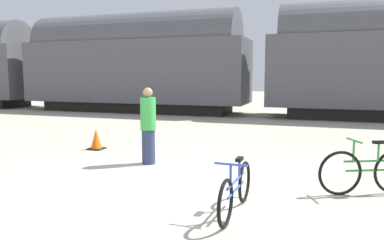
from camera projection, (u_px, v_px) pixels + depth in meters
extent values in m
plane|color=#B2A893|center=(148.00, 188.00, 6.63)|extent=(80.00, 80.00, 0.00)
cube|color=black|center=(136.00, 106.00, 20.56)|extent=(10.31, 2.38, 0.55)
cube|color=#4C4C51|center=(135.00, 72.00, 20.34)|extent=(12.28, 3.17, 3.22)
cylinder|color=#4C4C51|center=(135.00, 42.00, 20.15)|extent=(11.29, 3.01, 3.01)
cube|color=#4C4238|center=(255.00, 117.00, 17.81)|extent=(64.27, 0.07, 0.01)
cube|color=#4C4238|center=(259.00, 114.00, 19.16)|extent=(64.27, 0.07, 0.01)
torus|color=black|center=(340.00, 173.00, 6.17)|extent=(0.71, 0.35, 0.75)
cylinder|color=#338C38|center=(368.00, 161.00, 6.20)|extent=(0.79, 0.38, 0.04)
cylinder|color=#338C38|center=(368.00, 170.00, 6.22)|extent=(0.72, 0.35, 0.04)
cylinder|color=#338C38|center=(378.00, 152.00, 6.19)|extent=(0.04, 0.04, 0.32)
cube|color=black|center=(379.00, 142.00, 6.17)|extent=(0.22, 0.15, 0.05)
cylinder|color=#338C38|center=(354.00, 151.00, 6.15)|extent=(0.04, 0.04, 0.35)
cylinder|color=#338C38|center=(354.00, 141.00, 6.13)|extent=(0.22, 0.43, 0.03)
torus|color=black|center=(225.00, 203.00, 4.87)|extent=(0.08, 0.65, 0.65)
torus|color=black|center=(244.00, 182.00, 5.85)|extent=(0.08, 0.65, 0.65)
cylinder|color=#3351B7|center=(236.00, 180.00, 5.34)|extent=(0.08, 0.93, 0.04)
cylinder|color=#3351B7|center=(236.00, 190.00, 5.35)|extent=(0.08, 0.85, 0.04)
cylinder|color=#3351B7|center=(239.00, 168.00, 5.49)|extent=(0.04, 0.04, 0.27)
cube|color=black|center=(239.00, 159.00, 5.48)|extent=(0.09, 0.20, 0.05)
cylinder|color=#3351B7|center=(231.00, 175.00, 5.05)|extent=(0.04, 0.04, 0.30)
cylinder|color=#3351B7|center=(231.00, 164.00, 5.03)|extent=(0.46, 0.05, 0.03)
cylinder|color=#283351|center=(149.00, 147.00, 8.39)|extent=(0.29, 0.29, 0.77)
cylinder|color=green|center=(148.00, 114.00, 8.30)|extent=(0.35, 0.35, 0.72)
sphere|color=#A37556|center=(148.00, 92.00, 8.24)|extent=(0.22, 0.22, 0.22)
cube|color=black|center=(97.00, 149.00, 10.08)|extent=(0.40, 0.40, 0.03)
cone|color=orange|center=(96.00, 139.00, 10.05)|extent=(0.32, 0.32, 0.55)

